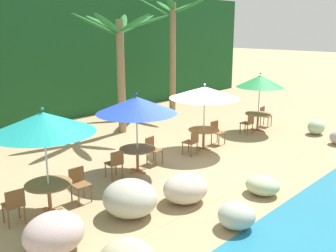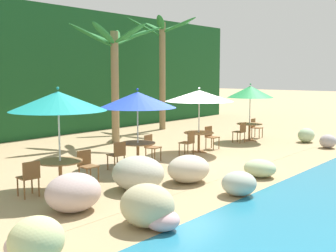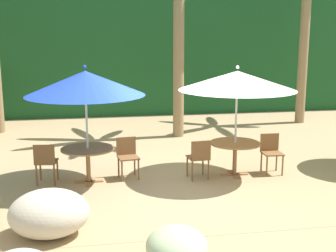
% 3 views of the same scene
% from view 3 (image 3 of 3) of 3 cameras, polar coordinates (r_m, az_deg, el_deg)
% --- Properties ---
extents(ground_plane, '(120.00, 120.00, 0.00)m').
position_cam_3_polar(ground_plane, '(9.55, 2.09, -7.06)').
color(ground_plane, tan).
extents(terrace_deck, '(18.00, 5.20, 0.01)m').
position_cam_3_polar(terrace_deck, '(9.54, 2.09, -7.04)').
color(terrace_deck, tan).
rests_on(terrace_deck, ground).
extents(foliage_backdrop, '(28.00, 2.40, 6.00)m').
position_cam_3_polar(foliage_backdrop, '(17.94, -3.96, 11.46)').
color(foliage_backdrop, '#194C23').
rests_on(foliage_backdrop, ground).
extents(umbrella_blue, '(2.41, 2.41, 2.44)m').
position_cam_3_polar(umbrella_blue, '(9.20, -10.42, 5.35)').
color(umbrella_blue, silver).
rests_on(umbrella_blue, ground).
extents(dining_table_blue, '(1.10, 1.10, 0.74)m').
position_cam_3_polar(dining_table_blue, '(9.47, -10.09, -3.50)').
color(dining_table_blue, olive).
rests_on(dining_table_blue, ground).
extents(chair_blue_seaward, '(0.47, 0.48, 0.87)m').
position_cam_3_polar(chair_blue_seaward, '(9.72, -5.16, -3.58)').
color(chair_blue_seaward, brown).
rests_on(chair_blue_seaward, ground).
extents(chair_blue_inland, '(0.47, 0.47, 0.87)m').
position_cam_3_polar(chair_blue_inland, '(9.56, -15.21, -4.23)').
color(chair_blue_inland, brown).
rests_on(chair_blue_inland, ground).
extents(umbrella_white, '(2.50, 2.50, 2.40)m').
position_cam_3_polar(umbrella_white, '(9.65, 8.74, 5.70)').
color(umbrella_white, silver).
rests_on(umbrella_white, ground).
extents(dining_table_white, '(1.10, 1.10, 0.74)m').
position_cam_3_polar(dining_table_white, '(9.90, 8.47, -2.78)').
color(dining_table_white, olive).
rests_on(dining_table_white, ground).
extents(chair_white_seaward, '(0.44, 0.44, 0.87)m').
position_cam_3_polar(chair_white_seaward, '(10.28, 12.88, -2.99)').
color(chair_white_seaward, brown).
rests_on(chair_white_seaward, ground).
extents(chair_white_inland, '(0.46, 0.46, 0.87)m').
position_cam_3_polar(chair_white_inland, '(9.55, 3.97, -3.85)').
color(chair_white_inland, brown).
rests_on(chair_white_inland, ground).
extents(palm_tree_second, '(3.82, 3.92, 4.88)m').
position_cam_3_polar(palm_tree_second, '(13.31, 1.48, 13.51)').
color(palm_tree_second, olive).
rests_on(palm_tree_second, ground).
extents(palm_tree_third, '(3.50, 3.66, 5.73)m').
position_cam_3_polar(palm_tree_third, '(16.14, 17.07, 13.89)').
color(palm_tree_third, olive).
rests_on(palm_tree_third, ground).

